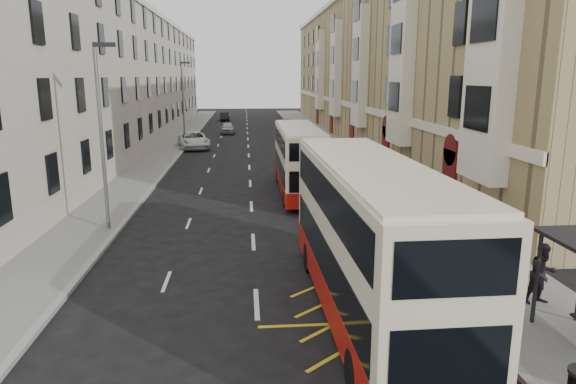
{
  "coord_description": "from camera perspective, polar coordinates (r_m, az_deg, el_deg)",
  "views": [
    {
      "loc": [
        -0.24,
        -10.52,
        6.79
      ],
      "look_at": [
        1.23,
        7.22,
        2.75
      ],
      "focal_mm": 32.0,
      "sensor_mm": 36.0,
      "label": 1
    }
  ],
  "objects": [
    {
      "name": "ground",
      "position": [
        12.53,
        -3.07,
        -20.06
      ],
      "size": [
        200.0,
        200.0,
        0.0
      ],
      "primitive_type": "plane",
      "color": "black",
      "rests_on": "ground"
    },
    {
      "name": "pavement_right",
      "position": [
        41.9,
        6.68,
        3.48
      ],
      "size": [
        4.0,
        120.0,
        0.15
      ],
      "primitive_type": "cube",
      "color": "slate",
      "rests_on": "ground"
    },
    {
      "name": "pavement_left",
      "position": [
        41.71,
        -14.72,
        3.1
      ],
      "size": [
        3.0,
        120.0,
        0.15
      ],
      "primitive_type": "cube",
      "color": "slate",
      "rests_on": "ground"
    },
    {
      "name": "kerb_right",
      "position": [
        41.55,
        3.97,
        3.46
      ],
      "size": [
        0.25,
        120.0,
        0.15
      ],
      "primitive_type": "cube",
      "color": "gray",
      "rests_on": "ground"
    },
    {
      "name": "kerb_left",
      "position": [
        41.48,
        -12.68,
        3.16
      ],
      "size": [
        0.25,
        120.0,
        0.15
      ],
      "primitive_type": "cube",
      "color": "gray",
      "rests_on": "ground"
    },
    {
      "name": "road_markings",
      "position": [
        55.94,
        -4.48,
        5.79
      ],
      "size": [
        10.0,
        110.0,
        0.01
      ],
      "primitive_type": null,
      "color": "silver",
      "rests_on": "ground"
    },
    {
      "name": "terrace_right",
      "position": [
        57.91,
        10.69,
        13.3
      ],
      "size": [
        10.75,
        79.0,
        15.25
      ],
      "color": "tan",
      "rests_on": "ground"
    },
    {
      "name": "terrace_left",
      "position": [
        57.56,
        -18.39,
        11.88
      ],
      "size": [
        9.18,
        79.0,
        13.25
      ],
      "color": "beige",
      "rests_on": "ground"
    },
    {
      "name": "guard_railing",
      "position": [
        18.5,
        16.18,
        -6.45
      ],
      "size": [
        0.06,
        6.56,
        1.01
      ],
      "color": "#A82415",
      "rests_on": "pavement_right"
    },
    {
      "name": "street_lamp_near",
      "position": [
        23.44,
        -19.97,
        6.75
      ],
      "size": [
        0.93,
        0.18,
        8.0
      ],
      "color": "slate",
      "rests_on": "pavement_left"
    },
    {
      "name": "street_lamp_far",
      "position": [
        52.92,
        -11.55,
        10.2
      ],
      "size": [
        0.93,
        0.18,
        8.0
      ],
      "color": "slate",
      "rests_on": "pavement_left"
    },
    {
      "name": "double_decker_front",
      "position": [
        14.59,
        8.96,
        -5.31
      ],
      "size": [
        2.78,
        11.37,
        4.52
      ],
      "rotation": [
        0.0,
        0.0,
        0.02
      ],
      "color": "beige",
      "rests_on": "ground"
    },
    {
      "name": "double_decker_rear",
      "position": [
        29.98,
        1.2,
        3.59
      ],
      "size": [
        2.32,
        9.88,
        3.93
      ],
      "rotation": [
        0.0,
        0.0,
        -0.01
      ],
      "color": "beige",
      "rests_on": "ground"
    },
    {
      "name": "pedestrian_mid",
      "position": [
        17.07,
        26.45,
        -8.14
      ],
      "size": [
        1.0,
        0.83,
        1.87
      ],
      "primitive_type": "imported",
      "rotation": [
        0.0,
        0.0,
        0.14
      ],
      "color": "black",
      "rests_on": "pavement_right"
    },
    {
      "name": "pedestrian_far",
      "position": [
        18.78,
        20.42,
        -5.88
      ],
      "size": [
        1.04,
        0.44,
        1.78
      ],
      "primitive_type": "imported",
      "rotation": [
        0.0,
        0.0,
        3.14
      ],
      "color": "black",
      "rests_on": "pavement_right"
    },
    {
      "name": "white_van",
      "position": [
        50.02,
        -10.45,
        5.7
      ],
      "size": [
        3.72,
        6.16,
        1.6
      ],
      "primitive_type": "imported",
      "rotation": [
        0.0,
        0.0,
        0.2
      ],
      "color": "white",
      "rests_on": "ground"
    },
    {
      "name": "car_silver",
      "position": [
        62.42,
        -6.73,
        7.08
      ],
      "size": [
        1.66,
        3.97,
        1.34
      ],
      "primitive_type": "imported",
      "rotation": [
        0.0,
        0.0,
        0.02
      ],
      "color": "#989B9F",
      "rests_on": "ground"
    },
    {
      "name": "car_dark",
      "position": [
        80.49,
        -7.07,
        8.32
      ],
      "size": [
        1.65,
        4.01,
        1.29
      ],
      "primitive_type": "imported",
      "rotation": [
        0.0,
        0.0,
        0.07
      ],
      "color": "black",
      "rests_on": "ground"
    },
    {
      "name": "car_red",
      "position": [
        68.16,
        -0.14,
        7.61
      ],
      "size": [
        2.63,
        4.66,
        1.27
      ],
      "primitive_type": "imported",
      "rotation": [
        0.0,
        0.0,
        2.94
      ],
      "color": "#B01D26",
      "rests_on": "ground"
    }
  ]
}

